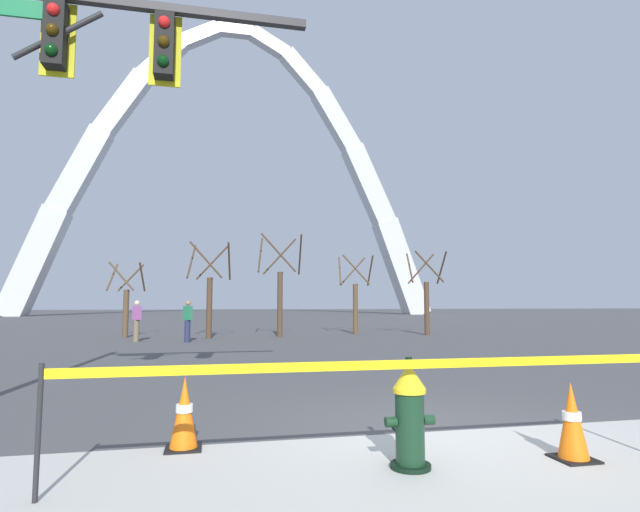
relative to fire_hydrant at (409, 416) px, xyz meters
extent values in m
plane|color=#474749|center=(0.76, 1.23, -0.47)|extent=(240.00, 240.00, 0.00)
cylinder|color=black|center=(0.00, -0.01, -0.44)|extent=(0.36, 0.36, 0.05)
cylinder|color=#14331E|center=(0.00, -0.01, -0.11)|extent=(0.26, 0.26, 0.62)
cylinder|color=gold|center=(0.00, -0.01, 0.22)|extent=(0.30, 0.30, 0.04)
cone|color=gold|center=(0.00, -0.01, 0.35)|extent=(0.30, 0.30, 0.22)
cylinder|color=black|center=(0.00, -0.01, 0.49)|extent=(0.06, 0.06, 0.06)
cylinder|color=#14331E|center=(-0.18, -0.01, -0.04)|extent=(0.10, 0.09, 0.09)
cylinder|color=#14331E|center=(0.18, -0.01, -0.04)|extent=(0.10, 0.09, 0.09)
cylinder|color=#14331E|center=(0.00, 0.19, -0.14)|extent=(0.13, 0.14, 0.13)
cylinder|color=black|center=(0.00, 0.27, -0.14)|extent=(0.15, 0.03, 0.15)
cylinder|color=#232326|center=(-3.02, -0.15, 0.05)|extent=(0.04, 0.04, 1.02)
cube|color=yellow|center=(-0.29, -0.16, 0.48)|extent=(5.46, 0.04, 0.08)
cube|color=black|center=(1.60, -0.11, -0.45)|extent=(0.36, 0.36, 0.03)
cone|color=orange|center=(1.60, -0.11, -0.09)|extent=(0.28, 0.28, 0.70)
cylinder|color=white|center=(1.60, -0.11, -0.05)|extent=(0.17, 0.17, 0.08)
cube|color=black|center=(-2.01, 1.04, -0.45)|extent=(0.36, 0.36, 0.03)
cone|color=orange|center=(-2.01, 1.04, -0.09)|extent=(0.28, 0.28, 0.70)
cylinder|color=white|center=(-2.01, 1.04, -0.05)|extent=(0.17, 0.17, 0.08)
cube|color=#232326|center=(-2.87, 2.63, 5.13)|extent=(4.80, 0.12, 0.12)
cylinder|color=#232326|center=(-3.83, 2.63, 4.58)|extent=(1.11, 0.08, 0.81)
cube|color=black|center=(-3.87, 2.63, 4.58)|extent=(0.26, 0.24, 0.90)
cube|color=gold|center=(-3.87, 2.77, 4.58)|extent=(0.44, 0.03, 1.04)
sphere|color=red|center=(-3.87, 2.50, 4.86)|extent=(0.16, 0.16, 0.16)
sphere|color=#392706|center=(-3.87, 2.50, 4.58)|extent=(0.16, 0.16, 0.16)
sphere|color=black|center=(-3.87, 2.50, 4.30)|extent=(0.16, 0.16, 0.16)
cube|color=black|center=(-2.47, 2.63, 4.58)|extent=(0.26, 0.24, 0.90)
cube|color=gold|center=(-2.47, 2.77, 4.58)|extent=(0.44, 0.03, 1.04)
sphere|color=red|center=(-2.47, 2.50, 4.86)|extent=(0.16, 0.16, 0.16)
sphere|color=#392706|center=(-2.47, 2.50, 4.58)|extent=(0.16, 0.16, 0.16)
sphere|color=black|center=(-2.47, 2.50, 4.30)|extent=(0.16, 0.16, 0.16)
cube|color=#0F6638|center=(-4.47, 2.61, 4.88)|extent=(0.90, 0.04, 0.24)
cube|color=silver|center=(-21.96, 59.90, 5.76)|extent=(7.29, 2.89, 13.53)
cube|color=silver|center=(-17.42, 59.90, 16.96)|extent=(6.93, 2.58, 11.12)
cube|color=silver|center=(-12.88, 59.90, 25.68)|extent=(6.54, 2.28, 8.74)
cube|color=silver|center=(-8.33, 59.90, 31.90)|extent=(6.07, 1.97, 6.38)
cube|color=silver|center=(-3.79, 59.90, 35.64)|extent=(5.43, 1.67, 4.00)
cube|color=silver|center=(0.76, 59.90, 36.88)|extent=(4.64, 1.37, 1.37)
cube|color=silver|center=(5.30, 59.90, 35.64)|extent=(5.43, 1.67, 4.00)
cube|color=silver|center=(9.84, 59.90, 31.90)|extent=(6.07, 1.97, 6.38)
cube|color=silver|center=(14.39, 59.90, 25.68)|extent=(6.54, 2.28, 8.74)
cube|color=silver|center=(18.93, 59.90, 16.96)|extent=(6.93, 2.58, 11.12)
cube|color=silver|center=(23.48, 59.90, 5.76)|extent=(7.29, 2.89, 13.53)
cylinder|color=brown|center=(-5.37, 18.95, 0.57)|extent=(0.24, 0.24, 2.07)
cylinder|color=brown|center=(-6.00, 19.08, 2.17)|extent=(0.30, 1.13, 1.25)
cylinder|color=brown|center=(-4.72, 18.89, 2.17)|extent=(0.19, 1.14, 1.25)
cylinder|color=brown|center=(-5.30, 19.59, 2.17)|extent=(1.14, 0.19, 1.25)
cylinder|color=brown|center=(-5.51, 18.32, 2.17)|extent=(1.13, 0.32, 1.25)
cylinder|color=#473323|center=(-1.81, 17.51, 0.82)|extent=(0.24, 0.24, 2.57)
cylinder|color=#473323|center=(-2.60, 17.67, 2.80)|extent=(0.35, 1.38, 1.54)
cylinder|color=#473323|center=(-1.02, 17.43, 2.80)|extent=(0.22, 1.40, 1.54)
cylinder|color=#473323|center=(-1.73, 18.30, 2.80)|extent=(1.40, 0.22, 1.54)
cylinder|color=#473323|center=(-1.99, 16.73, 2.80)|extent=(1.38, 0.38, 1.54)
cylinder|color=#473323|center=(1.26, 18.01, 0.97)|extent=(0.24, 0.24, 2.88)
cylinder|color=#473323|center=(0.38, 18.19, 3.20)|extent=(0.38, 1.54, 1.72)
cylinder|color=#473323|center=(2.16, 17.92, 3.20)|extent=(0.23, 1.56, 1.72)
cylinder|color=#473323|center=(1.35, 18.90, 3.20)|extent=(1.56, 0.23, 1.72)
cylinder|color=#473323|center=(1.07, 17.14, 3.20)|extent=(1.54, 0.42, 1.72)
cylinder|color=brown|center=(5.13, 19.26, 0.74)|extent=(0.24, 0.24, 2.42)
cylinder|color=brown|center=(4.39, 19.41, 2.61)|extent=(0.34, 1.31, 1.45)
cylinder|color=brown|center=(5.88, 19.18, 2.61)|extent=(0.21, 1.32, 1.45)
cylinder|color=brown|center=(5.21, 20.01, 2.61)|extent=(1.32, 0.21, 1.45)
cylinder|color=brown|center=(4.97, 18.52, 2.61)|extent=(1.30, 0.36, 1.45)
cylinder|color=#473323|center=(8.21, 17.82, 0.78)|extent=(0.24, 0.24, 2.49)
cylinder|color=#473323|center=(7.45, 17.97, 2.70)|extent=(0.34, 1.34, 1.49)
cylinder|color=#473323|center=(8.98, 17.74, 2.70)|extent=(0.21, 1.36, 1.49)
cylinder|color=#473323|center=(8.28, 18.59, 2.70)|extent=(1.36, 0.21, 1.49)
cylinder|color=#473323|center=(8.04, 17.06, 2.70)|extent=(1.34, 0.37, 1.49)
cylinder|color=#232847|center=(-2.61, 15.65, -0.05)|extent=(0.22, 0.22, 0.84)
cube|color=#23754C|center=(-2.61, 15.65, 0.64)|extent=(0.37, 0.39, 0.54)
sphere|color=#936B4C|center=(-2.61, 15.65, 1.02)|extent=(0.20, 0.20, 0.20)
cylinder|color=brown|center=(-4.55, 16.31, -0.05)|extent=(0.22, 0.22, 0.84)
cube|color=#995193|center=(-4.55, 16.31, 0.64)|extent=(0.37, 0.39, 0.54)
sphere|color=beige|center=(-4.55, 16.31, 1.02)|extent=(0.20, 0.20, 0.20)
camera|label=1|loc=(-1.78, -4.38, 1.01)|focal=28.25mm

